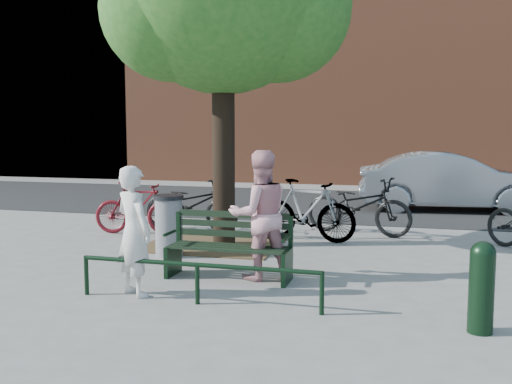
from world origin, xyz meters
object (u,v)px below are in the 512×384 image
(litter_bin, at_px, (169,225))
(bicycle_c, at_px, (358,206))
(person_left, at_px, (134,231))
(bollard, at_px, (482,284))
(person_right, at_px, (260,215))
(parked_car, at_px, (450,182))
(park_bench, at_px, (230,244))

(litter_bin, xyz_separation_m, bicycle_c, (2.84, 2.82, 0.06))
(person_left, relative_size, bicycle_c, 0.75)
(person_left, xyz_separation_m, bollard, (4.06, -0.28, -0.31))
(person_right, relative_size, parked_car, 0.39)
(person_left, xyz_separation_m, litter_bin, (-0.50, 2.19, -0.31))
(bicycle_c, bearing_deg, person_right, -179.37)
(park_bench, relative_size, bicycle_c, 0.79)
(park_bench, bearing_deg, bicycle_c, 69.75)
(litter_bin, bearing_deg, park_bench, -37.10)
(park_bench, height_order, person_right, person_right)
(park_bench, xyz_separation_m, bicycle_c, (1.43, 3.88, 0.10))
(person_right, distance_m, bicycle_c, 3.96)
(person_right, xyz_separation_m, bollard, (2.75, -1.48, -0.39))
(park_bench, relative_size, person_left, 1.06)
(park_bench, height_order, bicycle_c, bicycle_c)
(bicycle_c, relative_size, parked_car, 0.48)
(bollard, bearing_deg, person_right, 151.64)
(park_bench, xyz_separation_m, parked_car, (3.40, 7.81, 0.28))
(park_bench, bearing_deg, litter_bin, 142.90)
(park_bench, distance_m, bollard, 3.47)
(person_right, bearing_deg, park_bench, -21.43)
(bollard, bearing_deg, park_bench, 155.94)
(park_bench, distance_m, bicycle_c, 4.14)
(parked_car, bearing_deg, park_bench, 150.71)
(bollard, xyz_separation_m, litter_bin, (-4.57, 2.48, 0.00))
(litter_bin, relative_size, bicycle_c, 0.46)
(bicycle_c, bearing_deg, parked_car, -11.05)
(litter_bin, height_order, bicycle_c, bicycle_c)
(litter_bin, relative_size, parked_car, 0.22)
(person_left, relative_size, parked_car, 0.36)
(parked_car, bearing_deg, person_left, 148.54)
(person_right, height_order, parked_car, person_right)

